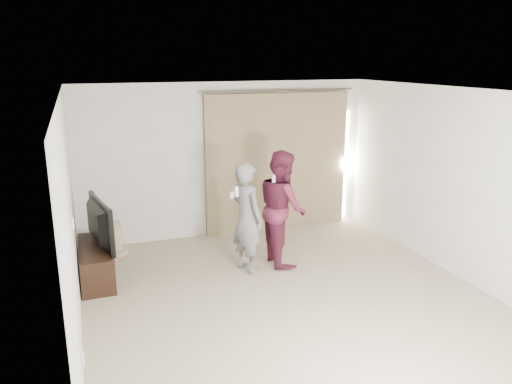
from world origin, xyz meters
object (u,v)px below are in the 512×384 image
tv (93,224)px  person_woman (282,207)px  tv_console (96,263)px  person_man (247,218)px

tv → person_woman: (2.65, -0.29, 0.04)m
tv_console → person_woman: (2.65, -0.29, 0.61)m
person_man → tv: bearing=168.4°
person_woman → tv: bearing=173.7°
tv → person_woman: bearing=-106.5°
tv_console → person_woman: 2.73m
tv_console → tv: size_ratio=1.11×
tv → person_woman: 2.67m
tv_console → person_man: size_ratio=0.79×
tv → person_man: bearing=-111.8°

